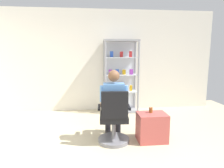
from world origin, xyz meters
TOP-DOWN VIEW (x-y plane):
  - back_wall at (0.00, 3.00)m, footprint 6.00×0.10m
  - display_cabinet_main at (0.40, 2.76)m, footprint 0.90×0.45m
  - office_chair at (0.00, 0.87)m, footprint 0.58×0.56m
  - seated_shopkeeper at (0.01, 1.03)m, footprint 0.51×0.58m
  - storage_crate at (0.69, 0.88)m, footprint 0.51×0.38m
  - tea_glass at (0.67, 0.94)m, footprint 0.06×0.06m

SIDE VIEW (x-z plane):
  - storage_crate at x=0.69m, z-range 0.00..0.51m
  - office_chair at x=0.00m, z-range -0.09..0.87m
  - tea_glass at x=0.67m, z-range 0.51..0.61m
  - seated_shopkeeper at x=0.01m, z-range 0.07..1.36m
  - display_cabinet_main at x=0.40m, z-range 0.01..1.91m
  - back_wall at x=0.00m, z-range 0.00..2.70m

